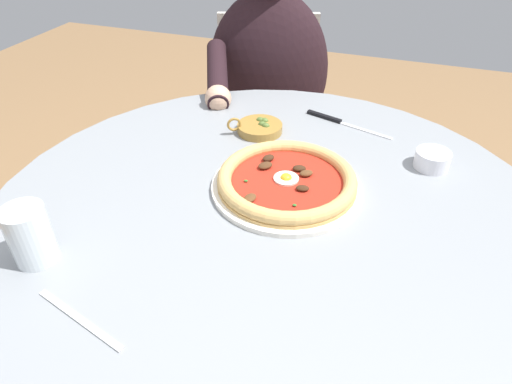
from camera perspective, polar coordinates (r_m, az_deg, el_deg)
The scene contains 9 objects.
dining_table at distance 0.94m, azimuth 1.60°, elevation -8.82°, with size 1.06×1.06×0.73m.
pizza_on_plate at distance 0.88m, azimuth 3.91°, elevation 1.38°, with size 0.30×0.30×0.04m.
water_glass at distance 0.79m, azimuth -26.55°, elevation -5.27°, with size 0.07×0.07×0.10m.
steak_knife at distance 1.14m, azimuth 10.05°, elevation 8.90°, with size 0.22×0.08×0.01m.
ramekin_capers at distance 1.01m, azimuth 21.41°, elevation 3.92°, with size 0.07×0.07×0.04m.
olive_pan at distance 1.08m, azimuth 0.43°, elevation 8.16°, with size 0.12×0.11×0.04m.
fork_utensil at distance 0.70m, azimuth -21.43°, elevation -14.73°, with size 0.17×0.06×0.00m.
diner_person at distance 1.58m, azimuth 1.40°, elevation 8.40°, with size 0.43×0.56×1.14m.
cafe_chair_diner at distance 1.71m, azimuth 1.45°, elevation 10.25°, with size 0.51×0.51×0.83m.
Camera 1 is at (0.20, -0.64, 1.25)m, focal length 31.64 mm.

